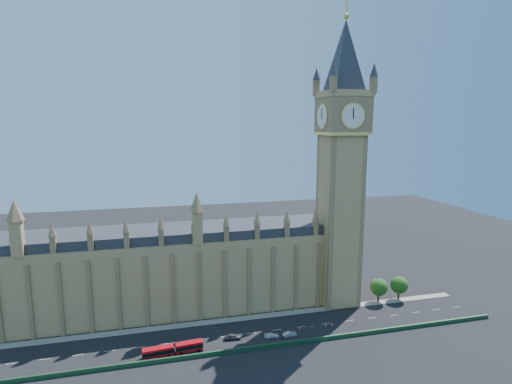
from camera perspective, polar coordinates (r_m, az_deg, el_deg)
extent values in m
plane|color=black|center=(125.31, -2.57, -19.70)|extent=(400.00, 400.00, 0.00)
cube|color=tan|center=(138.25, -14.90, -11.43)|extent=(120.00, 20.00, 25.00)
cube|color=#2D3035|center=(133.97, -15.15, -5.82)|extent=(120.00, 18.00, 3.00)
cube|color=tan|center=(138.75, 11.78, -4.09)|extent=(12.00, 12.00, 58.00)
cube|color=olive|center=(135.04, 12.28, 10.50)|extent=(14.00, 14.00, 12.00)
cylinder|color=silver|center=(128.65, 13.70, 10.52)|extent=(7.20, 0.30, 7.20)
cube|color=tan|center=(135.37, 12.39, 13.47)|extent=(14.50, 14.50, 2.00)
pyramid|color=#2D3035|center=(138.97, 12.75, 22.96)|extent=(20.59, 20.59, 22.00)
sphere|color=#F2C64C|center=(139.17, 12.77, 23.28)|extent=(1.80, 1.80, 1.80)
cube|color=#1E4C2D|center=(117.37, -1.64, -21.54)|extent=(160.00, 0.60, 1.20)
cube|color=gray|center=(133.50, -3.41, -17.73)|extent=(160.00, 3.00, 0.16)
cylinder|color=#382619|center=(150.35, 17.07, -14.10)|extent=(0.70, 0.70, 4.00)
sphere|color=#1E4813|center=(149.01, 17.13, -12.86)|extent=(6.00, 6.00, 6.00)
sphere|color=#1E4813|center=(149.42, 17.35, -12.56)|extent=(4.38, 4.38, 4.38)
cylinder|color=#382619|center=(154.40, 19.69, -13.60)|extent=(0.70, 0.70, 4.00)
sphere|color=#1E4813|center=(153.10, 19.76, -12.39)|extent=(6.00, 6.00, 6.00)
sphere|color=#1E4813|center=(153.54, 19.97, -12.10)|extent=(4.38, 4.38, 4.38)
cube|color=#B00B16|center=(117.51, -13.82, -21.35)|extent=(8.36, 2.99, 2.73)
cube|color=#B00B16|center=(118.29, -9.54, -20.97)|extent=(7.46, 2.91, 2.73)
cube|color=black|center=(117.34, -13.83, -21.21)|extent=(8.42, 3.04, 1.04)
cube|color=black|center=(118.13, -9.54, -20.84)|extent=(7.51, 2.96, 1.04)
cylinder|color=black|center=(117.87, -11.78, -21.24)|extent=(0.94, 2.24, 2.18)
cylinder|color=black|center=(116.87, -15.12, -22.12)|extent=(0.93, 0.35, 0.91)
cylinder|color=black|center=(118.82, -15.21, -21.55)|extent=(0.93, 0.35, 0.91)
cylinder|color=black|center=(117.19, -12.37, -21.91)|extent=(0.93, 0.35, 0.91)
cylinder|color=black|center=(119.13, -12.51, -21.35)|extent=(0.93, 0.35, 0.91)
cylinder|color=black|center=(117.51, -10.63, -21.75)|extent=(0.93, 0.35, 0.91)
cylinder|color=black|center=(119.45, -10.80, -21.20)|extent=(0.93, 0.35, 0.91)
cylinder|color=black|center=(118.11, -8.23, -21.50)|extent=(0.93, 0.35, 0.91)
cylinder|color=black|center=(120.04, -8.45, -20.96)|extent=(0.93, 0.35, 0.91)
imported|color=#3B3D42|center=(122.80, -3.34, -19.93)|extent=(4.92, 2.31, 1.63)
imported|color=#A5A8AD|center=(124.54, 4.86, -19.56)|extent=(4.32, 1.96, 1.37)
imported|color=white|center=(123.63, 2.27, -19.80)|extent=(4.44, 2.10, 1.25)
cube|color=black|center=(128.76, 6.22, -18.89)|extent=(0.44, 0.44, 0.04)
cone|color=#FF430D|center=(128.61, 6.22, -18.76)|extent=(0.48, 0.48, 0.68)
cylinder|color=white|center=(128.56, 6.22, -18.72)|extent=(0.33, 0.33, 0.12)
cube|color=black|center=(129.87, 8.03, -18.66)|extent=(0.44, 0.44, 0.04)
cone|color=#EE390C|center=(129.73, 8.03, -18.55)|extent=(0.48, 0.48, 0.64)
cylinder|color=white|center=(129.69, 8.03, -18.51)|extent=(0.31, 0.31, 0.11)
cube|color=black|center=(132.09, 10.79, -18.23)|extent=(0.48, 0.48, 0.04)
cone|color=orange|center=(131.93, 10.79, -18.09)|extent=(0.53, 0.53, 0.76)
cylinder|color=white|center=(131.88, 10.79, -18.05)|extent=(0.37, 0.37, 0.13)
cube|color=black|center=(131.39, 9.92, -18.36)|extent=(0.46, 0.46, 0.04)
cone|color=orange|center=(131.24, 9.92, -18.24)|extent=(0.51, 0.51, 0.67)
cylinder|color=white|center=(131.20, 9.92, -18.20)|extent=(0.33, 0.33, 0.12)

